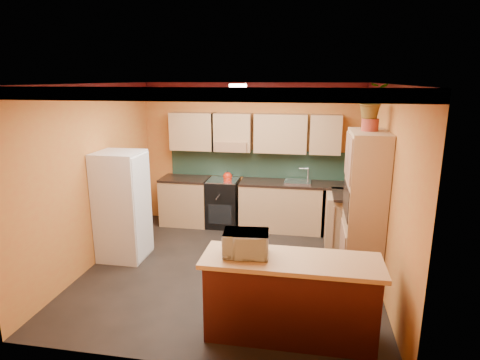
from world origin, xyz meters
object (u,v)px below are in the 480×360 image
(pantry, at_px, (364,208))
(breakfast_bar, at_px, (290,300))
(fridge, at_px, (122,206))
(microwave, at_px, (246,244))
(base_cabinets_back, at_px, (255,205))
(stove, at_px, (223,203))

(pantry, distance_m, breakfast_bar, 1.87)
(fridge, relative_size, microwave, 3.53)
(breakfast_bar, bearing_deg, pantry, 59.34)
(fridge, distance_m, pantry, 3.61)
(base_cabinets_back, distance_m, stove, 0.63)
(pantry, relative_size, breakfast_bar, 1.17)
(stove, distance_m, pantry, 2.98)
(base_cabinets_back, xyz_separation_m, fridge, (-1.87, -1.65, 0.41))
(stove, height_order, fridge, fridge)
(stove, distance_m, breakfast_bar, 3.56)
(base_cabinets_back, height_order, stove, stove)
(stove, height_order, breakfast_bar, stove)
(breakfast_bar, relative_size, microwave, 3.74)
(stove, relative_size, fridge, 0.54)
(base_cabinets_back, xyz_separation_m, microwave, (0.34, -3.25, 0.62))
(stove, distance_m, fridge, 2.10)
(fridge, bearing_deg, pantry, -1.25)
(base_cabinets_back, bearing_deg, stove, -180.00)
(base_cabinets_back, height_order, microwave, microwave)
(base_cabinets_back, distance_m, breakfast_bar, 3.35)
(breakfast_bar, bearing_deg, stove, 114.11)
(fridge, relative_size, pantry, 0.81)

